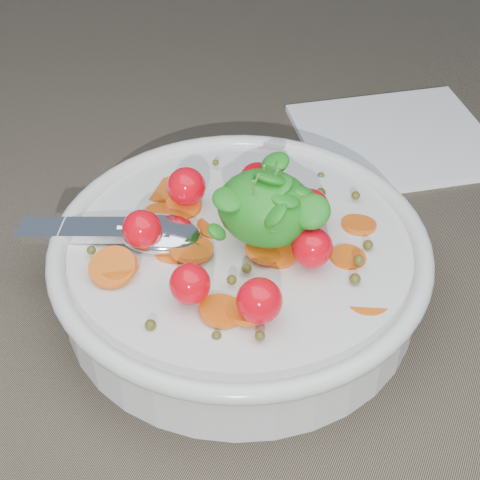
% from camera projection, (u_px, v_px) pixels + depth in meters
% --- Properties ---
extents(ground, '(6.00, 6.00, 0.00)m').
position_uv_depth(ground, '(267.00, 318.00, 0.53)').
color(ground, brown).
rests_on(ground, ground).
extents(bowl, '(0.29, 0.27, 0.12)m').
position_uv_depth(bowl, '(240.00, 263.00, 0.52)').
color(bowl, silver).
rests_on(bowl, ground).
extents(napkin, '(0.23, 0.23, 0.01)m').
position_uv_depth(napkin, '(395.00, 139.00, 0.69)').
color(napkin, white).
rests_on(napkin, ground).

